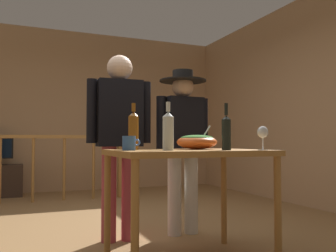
{
  "coord_description": "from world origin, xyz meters",
  "views": [
    {
      "loc": [
        -0.92,
        -3.48,
        0.88
      ],
      "look_at": [
        0.22,
        -0.7,
        1.01
      ],
      "focal_mm": 38.76,
      "sensor_mm": 36.0,
      "label": 1
    }
  ],
  "objects_px": {
    "mug_blue": "(129,143)",
    "person_standing_right": "(183,137)",
    "wine_bottle_clear": "(168,130)",
    "wine_bottle_amber": "(133,130)",
    "salad_bowl": "(197,141)",
    "stair_railing": "(49,158)",
    "wine_bottle_dark": "(226,132)",
    "wine_glass": "(263,133)",
    "serving_table": "(188,163)",
    "person_standing_left": "(119,130)"
  },
  "relations": [
    {
      "from": "mug_blue",
      "to": "person_standing_right",
      "type": "xyz_separation_m",
      "value": [
        0.77,
        0.8,
        0.05
      ]
    },
    {
      "from": "wine_bottle_amber",
      "to": "mug_blue",
      "type": "relative_size",
      "value": 2.73
    },
    {
      "from": "salad_bowl",
      "to": "wine_bottle_clear",
      "type": "xyz_separation_m",
      "value": [
        -0.33,
        -0.23,
        0.07
      ]
    },
    {
      "from": "wine_bottle_amber",
      "to": "mug_blue",
      "type": "xyz_separation_m",
      "value": [
        -0.09,
        -0.19,
        -0.1
      ]
    },
    {
      "from": "salad_bowl",
      "to": "wine_bottle_amber",
      "type": "xyz_separation_m",
      "value": [
        -0.49,
        0.06,
        0.08
      ]
    },
    {
      "from": "mug_blue",
      "to": "wine_bottle_amber",
      "type": "bearing_deg",
      "value": 65.34
    },
    {
      "from": "salad_bowl",
      "to": "wine_bottle_amber",
      "type": "height_order",
      "value": "wine_bottle_amber"
    },
    {
      "from": "person_standing_left",
      "to": "person_standing_right",
      "type": "relative_size",
      "value": 1.06
    },
    {
      "from": "serving_table",
      "to": "person_standing_left",
      "type": "bearing_deg",
      "value": 112.06
    },
    {
      "from": "serving_table",
      "to": "mug_blue",
      "type": "height_order",
      "value": "mug_blue"
    },
    {
      "from": "stair_railing",
      "to": "person_standing_right",
      "type": "distance_m",
      "value": 2.71
    },
    {
      "from": "salad_bowl",
      "to": "wine_glass",
      "type": "xyz_separation_m",
      "value": [
        0.3,
        -0.42,
        0.06
      ]
    },
    {
      "from": "wine_bottle_amber",
      "to": "wine_glass",
      "type": "bearing_deg",
      "value": -31.04
    },
    {
      "from": "wine_bottle_amber",
      "to": "person_standing_right",
      "type": "distance_m",
      "value": 0.91
    },
    {
      "from": "wine_bottle_dark",
      "to": "wine_bottle_amber",
      "type": "xyz_separation_m",
      "value": [
        -0.56,
        0.37,
        0.02
      ]
    },
    {
      "from": "mug_blue",
      "to": "person_standing_right",
      "type": "height_order",
      "value": "person_standing_right"
    },
    {
      "from": "wine_glass",
      "to": "mug_blue",
      "type": "height_order",
      "value": "wine_glass"
    },
    {
      "from": "person_standing_right",
      "to": "stair_railing",
      "type": "bearing_deg",
      "value": -70.31
    },
    {
      "from": "wine_bottle_dark",
      "to": "person_standing_right",
      "type": "height_order",
      "value": "person_standing_right"
    },
    {
      "from": "wine_bottle_clear",
      "to": "wine_bottle_amber",
      "type": "relative_size",
      "value": 0.96
    },
    {
      "from": "serving_table",
      "to": "salad_bowl",
      "type": "xyz_separation_m",
      "value": [
        0.13,
        0.1,
        0.16
      ]
    },
    {
      "from": "wine_glass",
      "to": "wine_bottle_amber",
      "type": "xyz_separation_m",
      "value": [
        -0.79,
        0.48,
        0.03
      ]
    },
    {
      "from": "wine_glass",
      "to": "person_standing_right",
      "type": "xyz_separation_m",
      "value": [
        -0.11,
        1.09,
        -0.02
      ]
    },
    {
      "from": "person_standing_right",
      "to": "person_standing_left",
      "type": "bearing_deg",
      "value": -2.99
    },
    {
      "from": "wine_glass",
      "to": "person_standing_left",
      "type": "bearing_deg",
      "value": 124.15
    },
    {
      "from": "person_standing_right",
      "to": "wine_bottle_amber",
      "type": "bearing_deg",
      "value": 38.95
    },
    {
      "from": "wine_glass",
      "to": "wine_bottle_clear",
      "type": "height_order",
      "value": "wine_bottle_clear"
    },
    {
      "from": "wine_bottle_clear",
      "to": "mug_blue",
      "type": "relative_size",
      "value": 2.63
    },
    {
      "from": "serving_table",
      "to": "wine_bottle_clear",
      "type": "relative_size",
      "value": 3.35
    },
    {
      "from": "mug_blue",
      "to": "person_standing_left",
      "type": "distance_m",
      "value": 0.82
    },
    {
      "from": "salad_bowl",
      "to": "mug_blue",
      "type": "bearing_deg",
      "value": -167.2
    },
    {
      "from": "mug_blue",
      "to": "person_standing_left",
      "type": "height_order",
      "value": "person_standing_left"
    },
    {
      "from": "person_standing_left",
      "to": "person_standing_right",
      "type": "height_order",
      "value": "person_standing_left"
    },
    {
      "from": "stair_railing",
      "to": "wine_bottle_dark",
      "type": "height_order",
      "value": "wine_bottle_dark"
    },
    {
      "from": "wine_glass",
      "to": "person_standing_right",
      "type": "height_order",
      "value": "person_standing_right"
    },
    {
      "from": "mug_blue",
      "to": "wine_bottle_clear",
      "type": "bearing_deg",
      "value": -21.78
    },
    {
      "from": "wine_bottle_dark",
      "to": "mug_blue",
      "type": "distance_m",
      "value": 0.68
    },
    {
      "from": "mug_blue",
      "to": "person_standing_right",
      "type": "bearing_deg",
      "value": 46.2
    },
    {
      "from": "wine_bottle_clear",
      "to": "wine_bottle_amber",
      "type": "height_order",
      "value": "wine_bottle_amber"
    },
    {
      "from": "stair_railing",
      "to": "person_standing_right",
      "type": "xyz_separation_m",
      "value": [
        1.04,
        -2.48,
        0.29
      ]
    },
    {
      "from": "stair_railing",
      "to": "salad_bowl",
      "type": "bearing_deg",
      "value": -74.89
    },
    {
      "from": "salad_bowl",
      "to": "wine_glass",
      "type": "distance_m",
      "value": 0.52
    },
    {
      "from": "wine_bottle_clear",
      "to": "wine_bottle_amber",
      "type": "distance_m",
      "value": 0.33
    },
    {
      "from": "serving_table",
      "to": "wine_bottle_dark",
      "type": "height_order",
      "value": "wine_bottle_dark"
    },
    {
      "from": "serving_table",
      "to": "mug_blue",
      "type": "relative_size",
      "value": 8.81
    },
    {
      "from": "wine_bottle_dark",
      "to": "mug_blue",
      "type": "relative_size",
      "value": 2.62
    },
    {
      "from": "serving_table",
      "to": "wine_bottle_amber",
      "type": "xyz_separation_m",
      "value": [
        -0.37,
        0.16,
        0.24
      ]
    },
    {
      "from": "wine_bottle_clear",
      "to": "person_standing_right",
      "type": "xyz_separation_m",
      "value": [
        0.52,
        0.9,
        -0.03
      ]
    },
    {
      "from": "wine_bottle_clear",
      "to": "person_standing_right",
      "type": "distance_m",
      "value": 1.04
    },
    {
      "from": "wine_bottle_dark",
      "to": "person_standing_right",
      "type": "relative_size",
      "value": 0.21
    }
  ]
}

